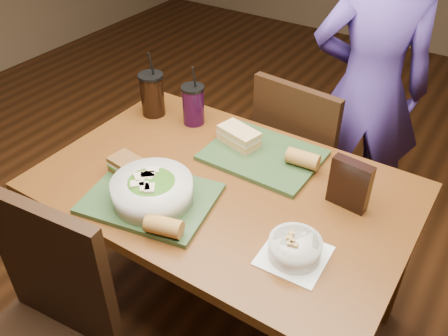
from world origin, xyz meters
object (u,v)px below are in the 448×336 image
(dining_table, at_px, (224,203))
(tray_near, at_px, (151,198))
(salad_bowl, at_px, (152,189))
(cup_cola, at_px, (152,94))
(chair_far, at_px, (299,158))
(baguette_near, at_px, (164,226))
(sandwich_near, at_px, (127,166))
(cup_berry, at_px, (193,105))
(soup_bowl, at_px, (295,248))
(baguette_far, at_px, (303,159))
(chair_near, at_px, (40,332))
(diner, at_px, (368,91))
(tray_far, at_px, (263,155))
(sandwich_far, at_px, (239,136))
(chip_bag, at_px, (350,184))

(dining_table, xyz_separation_m, tray_near, (-0.16, -0.21, 0.10))
(salad_bowl, distance_m, cup_cola, 0.60)
(dining_table, distance_m, chair_far, 0.61)
(chair_far, height_order, baguette_near, chair_far)
(salad_bowl, bearing_deg, dining_table, 57.62)
(sandwich_near, relative_size, cup_berry, 0.51)
(soup_bowl, bearing_deg, baguette_far, 112.66)
(chair_near, distance_m, baguette_far, 1.04)
(chair_far, relative_size, diner, 0.61)
(tray_far, distance_m, baguette_far, 0.16)
(diner, bearing_deg, chair_near, 53.65)
(diner, distance_m, sandwich_far, 0.76)
(dining_table, relative_size, chair_near, 1.34)
(dining_table, xyz_separation_m, cup_cola, (-0.52, 0.24, 0.19))
(dining_table, height_order, tray_far, tray_far)
(cup_cola, bearing_deg, salad_bowl, -50.26)
(dining_table, xyz_separation_m, baguette_near, (-0.01, -0.32, 0.14))
(dining_table, relative_size, salad_bowl, 4.85)
(chair_near, height_order, diner, diner)
(chip_bag, bearing_deg, cup_cola, 178.73)
(chair_near, distance_m, chip_bag, 1.07)
(sandwich_far, relative_size, baguette_far, 1.50)
(chip_bag, bearing_deg, sandwich_near, -152.73)
(cup_cola, bearing_deg, chair_near, -71.81)
(chair_near, relative_size, cup_cola, 3.36)
(tray_near, distance_m, salad_bowl, 0.06)
(diner, bearing_deg, baguette_near, 58.69)
(diner, xyz_separation_m, baguette_near, (-0.20, -1.25, 0.03))
(soup_bowl, bearing_deg, cup_cola, 154.71)
(salad_bowl, distance_m, cup_berry, 0.54)
(salad_bowl, distance_m, soup_bowl, 0.50)
(tray_near, height_order, chip_bag, chip_bag)
(baguette_far, bearing_deg, chip_bag, -25.15)
(cup_berry, bearing_deg, cup_cola, -169.32)
(cup_berry, relative_size, chip_bag, 1.48)
(salad_bowl, relative_size, baguette_far, 2.26)
(chair_near, xyz_separation_m, baguette_far, (0.41, 0.92, 0.26))
(diner, height_order, tray_far, diner)
(dining_table, distance_m, baguette_near, 0.35)
(soup_bowl, bearing_deg, diner, 98.52)
(tray_near, bearing_deg, baguette_far, 51.35)
(tray_far, bearing_deg, soup_bowl, -50.22)
(dining_table, bearing_deg, chip_bag, 17.75)
(sandwich_near, height_order, baguette_near, same)
(chip_bag, bearing_deg, baguette_far, 160.64)
(chair_far, bearing_deg, salad_bowl, -101.59)
(salad_bowl, height_order, cup_berry, cup_berry)
(chair_near, distance_m, diner, 1.69)
(tray_near, height_order, tray_far, same)
(sandwich_far, distance_m, chip_bag, 0.49)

